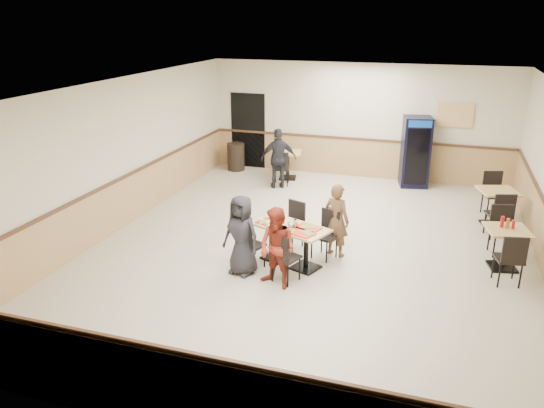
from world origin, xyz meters
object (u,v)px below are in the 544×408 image
(side_table_near, at_px, (506,242))
(back_table, at_px, (288,161))
(main_table, at_px, (291,239))
(lone_diner, at_px, (279,159))
(trash_bin, at_px, (236,157))
(side_table_far, at_px, (497,202))
(diner_woman_right, at_px, (277,248))
(diner_man_opposite, at_px, (337,220))
(diner_woman_left, at_px, (242,235))
(pepsi_cooler, at_px, (415,152))

(side_table_near, xyz_separation_m, back_table, (-5.04, 3.96, 0.00))
(main_table, xyz_separation_m, side_table_near, (3.56, 0.96, 0.01))
(lone_diner, relative_size, trash_bin, 1.99)
(side_table_far, bearing_deg, diner_woman_right, -132.23)
(lone_diner, bearing_deg, trash_bin, -60.61)
(back_table, bearing_deg, side_table_near, -38.13)
(diner_man_opposite, height_order, lone_diner, lone_diner)
(diner_woman_left, height_order, side_table_near, diner_woman_left)
(main_table, bearing_deg, pepsi_cooler, 92.73)
(lone_diner, bearing_deg, side_table_far, 143.53)
(lone_diner, bearing_deg, diner_woman_right, 82.40)
(back_table, bearing_deg, trash_bin, 167.81)
(diner_man_opposite, relative_size, lone_diner, 0.90)
(side_table_near, xyz_separation_m, trash_bin, (-6.66, 4.31, -0.10))
(side_table_near, bearing_deg, side_table_far, 90.22)
(back_table, bearing_deg, pepsi_cooler, 6.93)
(lone_diner, xyz_separation_m, back_table, (-0.00, 0.83, -0.27))
(main_table, xyz_separation_m, pepsi_cooler, (1.75, 5.31, 0.42))
(diner_woman_right, bearing_deg, side_table_far, 69.71)
(side_table_near, relative_size, back_table, 1.00)
(diner_woman_right, bearing_deg, diner_woman_left, -179.02)
(diner_man_opposite, distance_m, side_table_far, 3.76)
(back_table, xyz_separation_m, trash_bin, (-1.62, 0.35, -0.11))
(pepsi_cooler, bearing_deg, back_table, 175.29)
(diner_woman_left, relative_size, diner_man_opposite, 1.02)
(back_table, bearing_deg, main_table, -73.19)
(back_table, relative_size, pepsi_cooler, 0.46)
(diner_woman_right, bearing_deg, pepsi_cooler, 96.32)
(diner_woman_left, bearing_deg, diner_man_opposite, 56.25)
(diner_woman_right, height_order, trash_bin, diner_woman_right)
(side_table_far, bearing_deg, diner_woman_left, -139.50)
(side_table_near, height_order, side_table_far, side_table_far)
(diner_woman_left, distance_m, diner_man_opposite, 1.82)
(lone_diner, distance_m, back_table, 0.87)
(main_table, distance_m, back_table, 5.14)
(main_table, distance_m, diner_woman_left, 0.94)
(pepsi_cooler, bearing_deg, lone_diner, -170.91)
(diner_woman_left, height_order, pepsi_cooler, pepsi_cooler)
(back_table, bearing_deg, diner_woman_right, -75.40)
(lone_diner, height_order, side_table_far, lone_diner)
(diner_woman_left, relative_size, trash_bin, 1.82)
(side_table_far, xyz_separation_m, trash_bin, (-6.66, 2.25, -0.13))
(diner_woman_right, height_order, lone_diner, lone_diner)
(diner_woman_left, height_order, back_table, diner_woman_left)
(diner_woman_right, relative_size, diner_man_opposite, 0.98)
(side_table_near, bearing_deg, pepsi_cooler, 112.57)
(diner_woman_right, xyz_separation_m, pepsi_cooler, (1.73, 6.18, 0.22))
(side_table_far, bearing_deg, lone_diner, 168.05)
(side_table_near, bearing_deg, back_table, 141.87)
(diner_woman_right, height_order, back_table, diner_woman_right)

